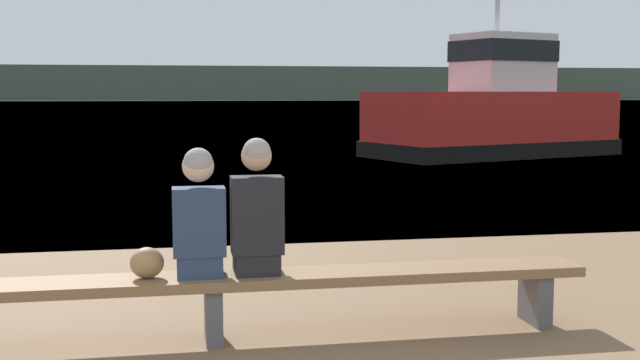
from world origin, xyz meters
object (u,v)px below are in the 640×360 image
(bench_main, at_px, (213,288))
(person_right, at_px, (257,212))
(shopping_bag, at_px, (147,263))
(person_left, at_px, (199,217))
(tugboat_red, at_px, (494,117))

(bench_main, height_order, person_right, person_right)
(bench_main, bearing_deg, shopping_bag, 178.01)
(person_left, bearing_deg, person_right, -0.09)
(bench_main, bearing_deg, person_right, -0.74)
(bench_main, xyz_separation_m, tugboat_red, (8.77, 15.86, 0.71))
(person_right, xyz_separation_m, shopping_bag, (-0.79, 0.02, -0.35))
(bench_main, relative_size, shopping_bag, 23.42)
(shopping_bag, height_order, tugboat_red, tugboat_red)
(person_left, bearing_deg, bench_main, 2.19)
(person_left, relative_size, shopping_bag, 3.90)
(person_right, distance_m, tugboat_red, 17.98)
(person_left, height_order, person_right, person_right)
(person_right, height_order, shopping_bag, person_right)
(shopping_bag, distance_m, tugboat_red, 18.35)
(person_right, bearing_deg, tugboat_red, 61.96)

